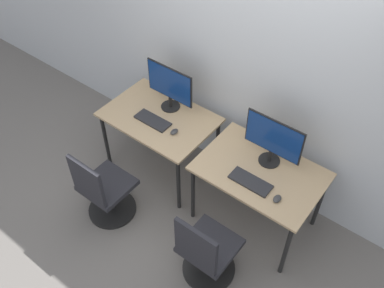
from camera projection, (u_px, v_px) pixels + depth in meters
The scene contains 12 objects.
ground_plane at pixel (183, 214), 4.31m from camera, with size 20.00×20.00×0.00m, color slate.
wall_back at pixel (242, 58), 3.80m from camera, with size 12.00×0.05×2.80m.
desk_left at pixel (160, 122), 4.30m from camera, with size 1.10×0.75×0.74m.
monitor_left at pixel (170, 86), 4.15m from camera, with size 0.54×0.19×0.48m.
keyboard_left at pixel (153, 120), 4.18m from camera, with size 0.37×0.15×0.02m.
mouse_left at pixel (174, 132), 4.06m from camera, with size 0.06×0.09×0.03m.
office_chair_left at pixel (104, 192), 4.07m from camera, with size 0.48×0.48×0.87m.
desk_right at pixel (260, 177), 3.80m from camera, with size 1.10×0.75×0.74m.
monitor_right at pixel (273, 140), 3.63m from camera, with size 0.54×0.19×0.48m.
keyboard_right at pixel (250, 182), 3.64m from camera, with size 0.37×0.15×0.02m.
mouse_right at pixel (277, 199), 3.51m from camera, with size 0.06×0.09×0.03m.
office_chair_right at pixel (206, 253), 3.62m from camera, with size 0.48×0.48×0.87m.
Camera 1 is at (1.61, -1.94, 3.58)m, focal length 40.00 mm.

